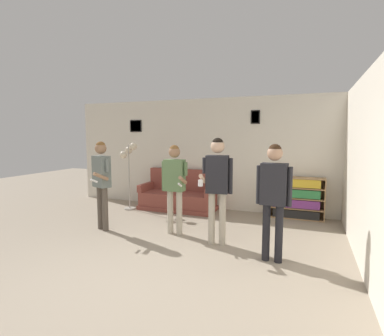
# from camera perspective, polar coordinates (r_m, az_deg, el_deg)

# --- Properties ---
(ground_plane) EXTENTS (20.00, 20.00, 0.00)m
(ground_plane) POSITION_cam_1_polar(r_m,az_deg,el_deg) (3.97, -13.92, -21.14)
(ground_plane) COLOR gray
(wall_back) EXTENTS (7.94, 0.08, 2.70)m
(wall_back) POSITION_cam_1_polar(r_m,az_deg,el_deg) (7.34, 4.91, 2.66)
(wall_back) COLOR silver
(wall_back) RESTS_ON ground_plane
(wall_right) EXTENTS (0.06, 6.54, 2.70)m
(wall_right) POSITION_cam_1_polar(r_m,az_deg,el_deg) (5.00, 29.66, 0.13)
(wall_right) COLOR silver
(wall_right) RESTS_ON ground_plane
(couch) EXTENTS (1.85, 0.80, 0.96)m
(couch) POSITION_cam_1_polar(r_m,az_deg,el_deg) (7.39, -2.55, -5.47)
(couch) COLOR brown
(couch) RESTS_ON ground_plane
(bookshelf) EXTENTS (1.16, 0.30, 0.91)m
(bookshelf) POSITION_cam_1_polar(r_m,az_deg,el_deg) (6.94, 19.26, -5.39)
(bookshelf) COLOR #A87F51
(bookshelf) RESTS_ON ground_plane
(floor_lamp) EXTENTS (0.38, 0.42, 1.63)m
(floor_lamp) POSITION_cam_1_polar(r_m,az_deg,el_deg) (7.40, -11.96, 1.61)
(floor_lamp) COLOR #ADA89E
(floor_lamp) RESTS_ON ground_plane
(person_player_foreground_left) EXTENTS (0.47, 0.57, 1.70)m
(person_player_foreground_left) POSITION_cam_1_polar(r_m,az_deg,el_deg) (5.92, -16.87, -1.44)
(person_player_foreground_left) COLOR brown
(person_player_foreground_left) RESTS_ON ground_plane
(person_player_foreground_center) EXTENTS (0.50, 0.44, 1.64)m
(person_player_foreground_center) POSITION_cam_1_polar(r_m,az_deg,el_deg) (5.43, -3.37, -2.31)
(person_player_foreground_center) COLOR #B7AD99
(person_player_foreground_center) RESTS_ON ground_plane
(person_watcher_holding_cup) EXTENTS (0.50, 0.47, 1.77)m
(person_watcher_holding_cup) POSITION_cam_1_polar(r_m,az_deg,el_deg) (4.89, 4.83, -2.11)
(person_watcher_holding_cup) COLOR #B7AD99
(person_watcher_holding_cup) RESTS_ON ground_plane
(person_spectator_near_bookshelf) EXTENTS (0.50, 0.23, 1.69)m
(person_spectator_near_bookshelf) POSITION_cam_1_polar(r_m,az_deg,el_deg) (4.38, 15.31, -4.09)
(person_spectator_near_bookshelf) COLOR black
(person_spectator_near_bookshelf) RESTS_ON ground_plane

